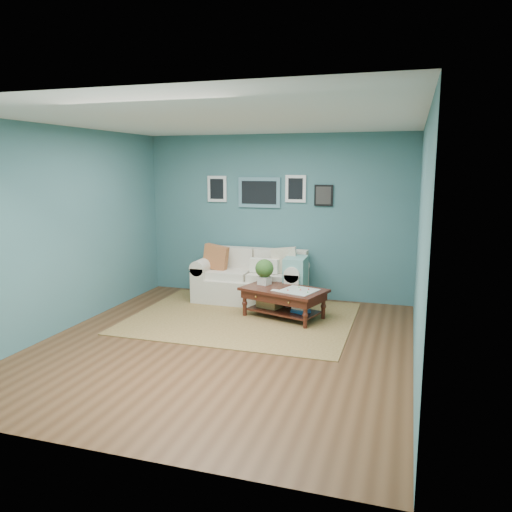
% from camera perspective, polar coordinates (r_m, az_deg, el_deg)
% --- Properties ---
extents(room_shell, '(5.00, 5.02, 2.70)m').
position_cam_1_polar(room_shell, '(6.02, -3.69, 2.37)').
color(room_shell, brown).
rests_on(room_shell, ground).
extents(area_rug, '(3.14, 2.52, 0.01)m').
position_cam_1_polar(area_rug, '(7.31, -1.61, -7.07)').
color(area_rug, brown).
rests_on(area_rug, ground).
extents(loveseat, '(1.82, 0.83, 0.94)m').
position_cam_1_polar(loveseat, '(8.09, -0.03, -2.62)').
color(loveseat, beige).
rests_on(loveseat, ground).
extents(coffee_table, '(1.33, 1.01, 0.82)m').
position_cam_1_polar(coffee_table, '(7.28, 2.80, -4.22)').
color(coffee_table, '#360F0F').
rests_on(coffee_table, ground).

